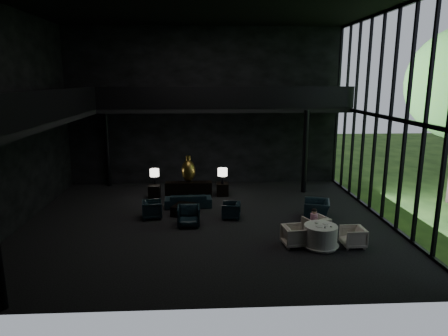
{
  "coord_description": "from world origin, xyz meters",
  "views": [
    {
      "loc": [
        -0.09,
        -14.69,
        5.44
      ],
      "look_at": [
        0.7,
        0.5,
        2.04
      ],
      "focal_mm": 32.0,
      "sensor_mm": 36.0,
      "label": 1
    }
  ],
  "objects_px": {
    "lounge_armchair_east": "(231,210)",
    "dining_chair_north": "(316,225)",
    "sofa": "(188,198)",
    "lounge_armchair_west": "(152,209)",
    "bronze_urn": "(188,170)",
    "dining_chair_west": "(295,235)",
    "child": "(314,216)",
    "console": "(189,189)",
    "table_lamp_right": "(223,173)",
    "coffee_table": "(185,210)",
    "window_armchair": "(317,206)",
    "table_lamp_left": "(154,173)",
    "lounge_armchair_south": "(189,214)",
    "side_table_left": "(154,191)",
    "side_table_right": "(222,189)",
    "dining_chair_east": "(353,237)",
    "dining_table": "(320,238)"
  },
  "relations": [
    {
      "from": "lounge_armchair_south",
      "to": "table_lamp_right",
      "type": "bearing_deg",
      "value": 68.26
    },
    {
      "from": "console",
      "to": "side_table_right",
      "type": "distance_m",
      "value": 1.6
    },
    {
      "from": "dining_chair_east",
      "to": "coffee_table",
      "type": "bearing_deg",
      "value": -122.12
    },
    {
      "from": "dining_chair_east",
      "to": "sofa",
      "type": "bearing_deg",
      "value": -129.52
    },
    {
      "from": "side_table_right",
      "to": "lounge_armchair_west",
      "type": "xyz_separation_m",
      "value": [
        -2.95,
        -3.01,
        0.09
      ]
    },
    {
      "from": "dining_table",
      "to": "window_armchair",
      "type": "bearing_deg",
      "value": 76.66
    },
    {
      "from": "sofa",
      "to": "child",
      "type": "relative_size",
      "value": 3.52
    },
    {
      "from": "table_lamp_left",
      "to": "lounge_armchair_south",
      "type": "height_order",
      "value": "table_lamp_left"
    },
    {
      "from": "coffee_table",
      "to": "child",
      "type": "xyz_separation_m",
      "value": [
        4.63,
        -2.47,
        0.52
      ]
    },
    {
      "from": "console",
      "to": "dining_chair_east",
      "type": "bearing_deg",
      "value": -47.19
    },
    {
      "from": "window_armchair",
      "to": "child",
      "type": "xyz_separation_m",
      "value": [
        -0.61,
        -1.78,
        0.22
      ]
    },
    {
      "from": "sofa",
      "to": "lounge_armchair_west",
      "type": "distance_m",
      "value": 1.93
    },
    {
      "from": "table_lamp_left",
      "to": "lounge_armchair_west",
      "type": "distance_m",
      "value": 3.2
    },
    {
      "from": "table_lamp_right",
      "to": "window_armchair",
      "type": "relative_size",
      "value": 0.64
    },
    {
      "from": "table_lamp_left",
      "to": "lounge_armchair_west",
      "type": "bearing_deg",
      "value": -85.44
    },
    {
      "from": "dining_chair_west",
      "to": "window_armchair",
      "type": "bearing_deg",
      "value": -36.88
    },
    {
      "from": "console",
      "to": "coffee_table",
      "type": "distance_m",
      "value": 2.62
    },
    {
      "from": "console",
      "to": "bronze_urn",
      "type": "relative_size",
      "value": 1.8
    },
    {
      "from": "table_lamp_right",
      "to": "dining_chair_west",
      "type": "height_order",
      "value": "table_lamp_right"
    },
    {
      "from": "dining_chair_west",
      "to": "child",
      "type": "relative_size",
      "value": 1.34
    },
    {
      "from": "lounge_armchair_south",
      "to": "dining_chair_east",
      "type": "relative_size",
      "value": 1.35
    },
    {
      "from": "console",
      "to": "dining_table",
      "type": "xyz_separation_m",
      "value": [
        4.54,
        -6.06,
        -0.02
      ]
    },
    {
      "from": "console",
      "to": "bronze_urn",
      "type": "xyz_separation_m",
      "value": [
        0.0,
        0.19,
        0.87
      ]
    },
    {
      "from": "dining_chair_north",
      "to": "dining_chair_west",
      "type": "distance_m",
      "value": 1.25
    },
    {
      "from": "table_lamp_left",
      "to": "child",
      "type": "height_order",
      "value": "table_lamp_left"
    },
    {
      "from": "dining_chair_north",
      "to": "lounge_armchair_west",
      "type": "bearing_deg",
      "value": -43.82
    },
    {
      "from": "bronze_urn",
      "to": "sofa",
      "type": "height_order",
      "value": "bronze_urn"
    },
    {
      "from": "dining_table",
      "to": "dining_chair_west",
      "type": "bearing_deg",
      "value": 170.08
    },
    {
      "from": "table_lamp_right",
      "to": "lounge_armchair_south",
      "type": "relative_size",
      "value": 0.8
    },
    {
      "from": "dining_chair_west",
      "to": "bronze_urn",
      "type": "bearing_deg",
      "value": 24.05
    },
    {
      "from": "dining_table",
      "to": "dining_chair_east",
      "type": "height_order",
      "value": "dining_table"
    },
    {
      "from": "sofa",
      "to": "dining_chair_west",
      "type": "relative_size",
      "value": 2.63
    },
    {
      "from": "dining_chair_west",
      "to": "dining_chair_east",
      "type": "bearing_deg",
      "value": -102.33
    },
    {
      "from": "table_lamp_right",
      "to": "child",
      "type": "distance_m",
      "value": 5.88
    },
    {
      "from": "table_lamp_right",
      "to": "sofa",
      "type": "height_order",
      "value": "table_lamp_right"
    },
    {
      "from": "lounge_armchair_west",
      "to": "lounge_armchair_south",
      "type": "relative_size",
      "value": 0.84
    },
    {
      "from": "side_table_left",
      "to": "side_table_right",
      "type": "bearing_deg",
      "value": 2.89
    },
    {
      "from": "lounge_armchair_west",
      "to": "lounge_armchair_east",
      "type": "distance_m",
      "value": 3.15
    },
    {
      "from": "lounge_armchair_south",
      "to": "lounge_armchair_east",
      "type": "bearing_deg",
      "value": 23.2
    },
    {
      "from": "window_armchair",
      "to": "dining_table",
      "type": "bearing_deg",
      "value": 2.25
    },
    {
      "from": "bronze_urn",
      "to": "lounge_armchair_east",
      "type": "xyz_separation_m",
      "value": [
        1.79,
        -3.33,
        -0.89
      ]
    },
    {
      "from": "console",
      "to": "table_lamp_right",
      "type": "distance_m",
      "value": 1.78
    },
    {
      "from": "lounge_armchair_south",
      "to": "sofa",
      "type": "bearing_deg",
      "value": 91.65
    },
    {
      "from": "lounge_armchair_east",
      "to": "dining_chair_north",
      "type": "bearing_deg",
      "value": 64.05
    },
    {
      "from": "lounge_armchair_south",
      "to": "window_armchair",
      "type": "relative_size",
      "value": 0.81
    },
    {
      "from": "coffee_table",
      "to": "dining_chair_north",
      "type": "height_order",
      "value": "dining_chair_north"
    },
    {
      "from": "side_table_left",
      "to": "coffee_table",
      "type": "relative_size",
      "value": 0.63
    },
    {
      "from": "side_table_right",
      "to": "sofa",
      "type": "bearing_deg",
      "value": -133.26
    },
    {
      "from": "bronze_urn",
      "to": "table_lamp_right",
      "type": "xyz_separation_m",
      "value": [
        1.6,
        -0.22,
        -0.08
      ]
    },
    {
      "from": "bronze_urn",
      "to": "side_table_left",
      "type": "bearing_deg",
      "value": -170.86
    }
  ]
}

